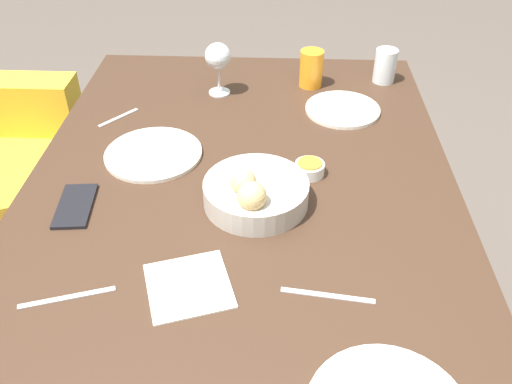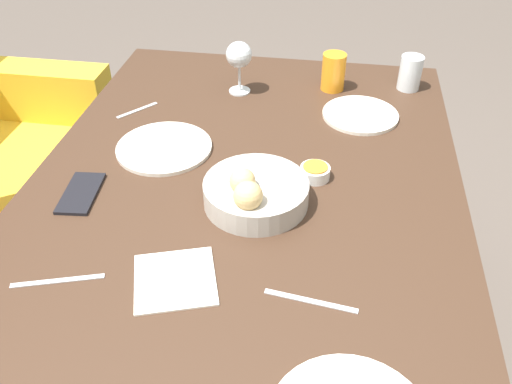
% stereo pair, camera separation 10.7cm
% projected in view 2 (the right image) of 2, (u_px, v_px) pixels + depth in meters
% --- Properties ---
extents(dining_table, '(1.59, 1.01, 0.74)m').
position_uv_depth(dining_table, '(238.00, 233.00, 1.25)').
color(dining_table, '#3D281C').
rests_on(dining_table, ground_plane).
extents(bread_basket, '(0.23, 0.23, 0.10)m').
position_uv_depth(bread_basket, '(255.00, 192.00, 1.18)').
color(bread_basket, '#B2ADA3').
rests_on(bread_basket, dining_table).
extents(plate_near_right, '(0.21, 0.21, 0.01)m').
position_uv_depth(plate_near_right, '(360.00, 115.00, 1.51)').
color(plate_near_right, silver).
rests_on(plate_near_right, dining_table).
extents(plate_far_center, '(0.24, 0.24, 0.01)m').
position_uv_depth(plate_far_center, '(164.00, 148.00, 1.38)').
color(plate_far_center, silver).
rests_on(plate_far_center, dining_table).
extents(juice_glass, '(0.07, 0.07, 0.11)m').
position_uv_depth(juice_glass, '(333.00, 72.00, 1.61)').
color(juice_glass, orange).
rests_on(juice_glass, dining_table).
extents(water_tumbler, '(0.07, 0.07, 0.10)m').
position_uv_depth(water_tumbler, '(410.00, 73.00, 1.62)').
color(water_tumbler, silver).
rests_on(water_tumbler, dining_table).
extents(wine_glass, '(0.08, 0.08, 0.16)m').
position_uv_depth(wine_glass, '(239.00, 57.00, 1.56)').
color(wine_glass, silver).
rests_on(wine_glass, dining_table).
extents(jam_bowl_honey, '(0.07, 0.07, 0.03)m').
position_uv_depth(jam_bowl_honey, '(315.00, 172.00, 1.27)').
color(jam_bowl_honey, white).
rests_on(jam_bowl_honey, dining_table).
extents(fork_silver, '(0.03, 0.17, 0.00)m').
position_uv_depth(fork_silver, '(311.00, 301.00, 0.98)').
color(fork_silver, '#B7B7BC').
rests_on(fork_silver, dining_table).
extents(knife_silver, '(0.06, 0.17, 0.00)m').
position_uv_depth(knife_silver, '(58.00, 281.00, 1.02)').
color(knife_silver, '#B7B7BC').
rests_on(knife_silver, dining_table).
extents(spoon_coffee, '(0.11, 0.09, 0.00)m').
position_uv_depth(spoon_coffee, '(137.00, 110.00, 1.54)').
color(spoon_coffee, '#B7B7BC').
rests_on(spoon_coffee, dining_table).
extents(napkin, '(0.19, 0.19, 0.00)m').
position_uv_depth(napkin, '(175.00, 279.00, 1.02)').
color(napkin, silver).
rests_on(napkin, dining_table).
extents(cell_phone, '(0.16, 0.09, 0.01)m').
position_uv_depth(cell_phone, '(81.00, 193.00, 1.23)').
color(cell_phone, black).
rests_on(cell_phone, dining_table).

